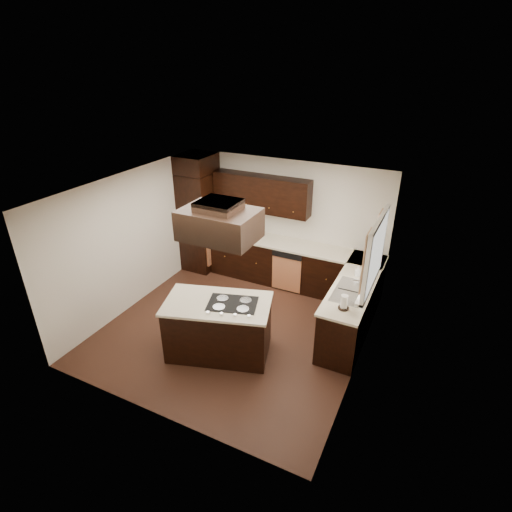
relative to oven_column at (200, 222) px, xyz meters
name	(u,v)px	position (x,y,z in m)	size (l,w,h in m)	color
floor	(236,328)	(1.78, -1.71, -1.07)	(4.20, 4.20, 0.02)	#542F1F
ceiling	(232,188)	(1.78, -1.71, 1.45)	(4.20, 4.20, 0.02)	silver
wall_back	(284,221)	(1.78, 0.40, 0.19)	(4.20, 0.02, 2.50)	silver
wall_front	(148,340)	(1.78, -3.81, 0.19)	(4.20, 0.02, 2.50)	silver
wall_left	(132,240)	(-0.33, -1.71, 0.19)	(0.02, 4.20, 2.50)	silver
wall_right	(366,295)	(3.88, -1.71, 0.19)	(0.02, 4.20, 2.50)	silver
oven_column	(200,222)	(0.00, 0.00, 0.00)	(0.65, 0.75, 2.12)	black
wall_oven_face	(214,222)	(0.35, 0.00, 0.06)	(0.05, 0.62, 0.78)	#D37E50
base_cabinets_back	(279,263)	(1.81, 0.09, -0.62)	(2.93, 0.60, 0.88)	black
base_cabinets_right	(354,306)	(3.58, -0.80, -0.62)	(0.60, 2.40, 0.88)	black
countertop_back	(279,243)	(1.81, 0.08, -0.16)	(2.93, 0.63, 0.04)	beige
countertop_right	(356,282)	(3.56, -0.80, -0.16)	(0.63, 2.40, 0.04)	beige
upper_cabinets	(261,194)	(1.34, 0.23, 0.75)	(2.00, 0.34, 0.72)	black
dishwasher_front	(287,274)	(2.10, -0.20, -0.66)	(0.60, 0.05, 0.72)	#D37E50
window_frame	(375,253)	(3.85, -1.16, 0.59)	(0.06, 1.32, 1.12)	white
window_pane	(377,254)	(3.87, -1.16, 0.59)	(0.00, 1.20, 1.00)	white
curtain_left	(365,261)	(3.79, -1.57, 0.64)	(0.02, 0.34, 0.90)	beige
curtain_right	(377,239)	(3.79, -0.74, 0.64)	(0.02, 0.34, 0.90)	beige
sink_rim	(352,291)	(3.58, -1.16, -0.14)	(0.52, 0.84, 0.01)	silver
island	(219,328)	(1.83, -2.35, -0.62)	(1.54, 0.84, 0.88)	black
island_top	(217,304)	(1.83, -2.35, -0.16)	(1.60, 0.90, 0.04)	beige
cooktop	(233,304)	(2.06, -2.28, -0.13)	(0.73, 0.49, 0.01)	black
range_hood	(219,224)	(1.88, -2.25, 1.10)	(1.05, 0.72, 0.42)	black
hood_duct	(219,205)	(1.88, -2.25, 1.38)	(0.55, 0.50, 0.13)	black
blender_base	(225,229)	(0.58, 0.08, -0.09)	(0.15, 0.15, 0.10)	silver
blender_pitcher	(225,221)	(0.58, 0.08, 0.09)	(0.13, 0.13, 0.26)	silver
spice_rack	(249,230)	(1.14, 0.09, -0.01)	(0.31, 0.08, 0.26)	black
mixing_bowl	(233,231)	(0.75, 0.08, -0.11)	(0.27, 0.27, 0.07)	white
soap_bottle	(357,271)	(3.53, -0.63, -0.05)	(0.08, 0.08, 0.18)	white
paper_towel	(344,302)	(3.58, -1.68, -0.03)	(0.10, 0.10, 0.23)	white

